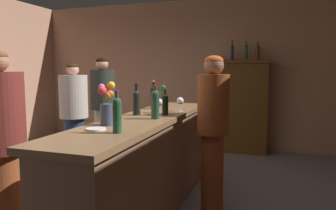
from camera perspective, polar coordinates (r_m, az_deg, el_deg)
The scene contains 22 objects.
floor at distance 3.79m, azimuth -13.88°, elevation -17.21°, with size 8.31×8.31×0.00m, color slate.
wall_back at distance 6.46m, azimuth 1.58°, elevation 5.58°, with size 5.95×0.12×2.84m, color #A77C61.
bar_counter at distance 3.29m, azimuth -4.05°, elevation -11.03°, with size 0.60×2.85×1.04m.
display_cabinet at distance 5.93m, azimuth 13.28°, elevation 0.05°, with size 0.94×0.41×1.67m.
wine_bottle_malbec at distance 3.28m, azimuth -0.50°, elevation 0.27°, with size 0.06×0.06×0.27m.
wine_bottle_chardonnay at distance 2.38m, azimuth -9.09°, elevation -1.48°, with size 0.07×0.07×0.31m.
wine_bottle_syrah at distance 4.23m, azimuth -0.86°, elevation 2.01°, with size 0.07×0.07×0.32m.
wine_bottle_pinot at distance 3.82m, azimuth -2.61°, elevation 1.58°, with size 0.07×0.07×0.34m.
wine_bottle_riesling at distance 3.30m, azimuth -5.66°, elevation 0.66°, with size 0.08×0.08×0.33m.
wine_bottle_rose at distance 3.02m, azimuth -2.30°, elevation 0.39°, with size 0.08×0.08×0.32m.
wine_glass_front at distance 2.90m, azimuth -10.08°, elevation -0.93°, with size 0.07×0.07×0.14m.
wine_glass_mid at distance 3.58m, azimuth 2.19°, elevation 0.63°, with size 0.08×0.08×0.16m.
wine_glass_rear at distance 3.46m, azimuth -1.60°, elevation 0.35°, with size 0.08×0.08×0.15m.
flower_arrangement at distance 2.72m, azimuth -10.82°, elevation -0.17°, with size 0.14×0.15×0.37m.
cheese_plate at distance 2.56m, azimuth -12.76°, elevation -4.19°, with size 0.16×0.16×0.01m, color white.
display_bottle_left at distance 5.93m, azimuth 11.36°, elevation 9.32°, with size 0.06×0.06×0.35m.
display_bottle_midleft at distance 5.90m, azimuth 13.70°, elevation 9.27°, with size 0.07×0.07×0.33m.
display_bottle_center at distance 5.89m, azimuth 15.69°, elevation 9.14°, with size 0.08×0.08×0.31m.
patron_near_entrance at distance 2.96m, azimuth -27.61°, elevation -6.10°, with size 0.39×0.39×1.66m.
patron_by_cabinet at distance 5.26m, azimuth -11.55°, elevation -0.14°, with size 0.39×0.39×1.69m.
patron_redhead at distance 4.77m, azimuth -16.43°, elevation -1.66°, with size 0.40×0.40×1.59m.
bartender at distance 3.36m, azimuth 8.02°, elevation -3.76°, with size 0.33×0.33×1.65m.
Camera 1 is at (1.91, -2.91, 1.50)m, focal length 34.13 mm.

